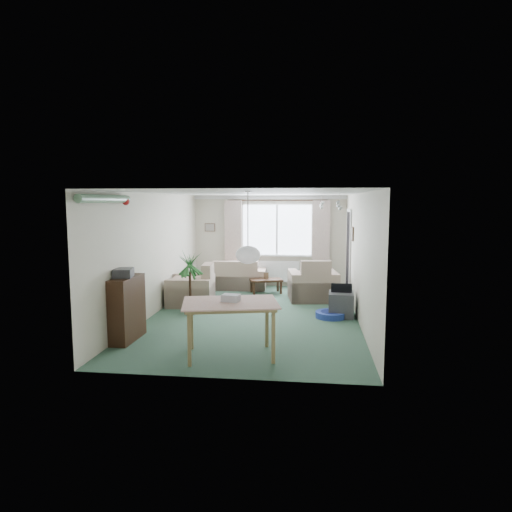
# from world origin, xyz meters

# --- Properties ---
(ground) EXTENTS (6.50, 6.50, 0.00)m
(ground) POSITION_xyz_m (0.00, 0.00, 0.00)
(ground) COLOR #2F4F3D
(window) EXTENTS (1.80, 0.03, 1.30)m
(window) POSITION_xyz_m (0.20, 3.23, 1.50)
(window) COLOR white
(curtain_rod) EXTENTS (2.60, 0.03, 0.03)m
(curtain_rod) POSITION_xyz_m (0.20, 3.15, 2.27)
(curtain_rod) COLOR black
(curtain_left) EXTENTS (0.45, 0.08, 2.00)m
(curtain_left) POSITION_xyz_m (-0.95, 3.13, 1.27)
(curtain_left) COLOR beige
(curtain_right) EXTENTS (0.45, 0.08, 2.00)m
(curtain_right) POSITION_xyz_m (1.35, 3.13, 1.27)
(curtain_right) COLOR beige
(radiator) EXTENTS (1.20, 0.10, 0.55)m
(radiator) POSITION_xyz_m (0.20, 3.19, 0.40)
(radiator) COLOR white
(doorway) EXTENTS (0.03, 0.95, 2.00)m
(doorway) POSITION_xyz_m (1.99, 2.20, 1.00)
(doorway) COLOR black
(pendant_lamp) EXTENTS (0.36, 0.36, 0.36)m
(pendant_lamp) POSITION_xyz_m (0.20, -2.30, 1.48)
(pendant_lamp) COLOR white
(tinsel_garland) EXTENTS (1.60, 1.60, 0.12)m
(tinsel_garland) POSITION_xyz_m (-1.92, -2.30, 2.28)
(tinsel_garland) COLOR #196626
(bauble_cluster_a) EXTENTS (0.20, 0.20, 0.20)m
(bauble_cluster_a) POSITION_xyz_m (1.30, 0.90, 2.22)
(bauble_cluster_a) COLOR silver
(bauble_cluster_b) EXTENTS (0.20, 0.20, 0.20)m
(bauble_cluster_b) POSITION_xyz_m (1.60, -0.30, 2.22)
(bauble_cluster_b) COLOR silver
(wall_picture_back) EXTENTS (0.28, 0.03, 0.22)m
(wall_picture_back) POSITION_xyz_m (-1.60, 3.23, 1.55)
(wall_picture_back) COLOR brown
(wall_picture_right) EXTENTS (0.03, 0.24, 0.30)m
(wall_picture_right) POSITION_xyz_m (1.98, 1.20, 1.55)
(wall_picture_right) COLOR brown
(sofa) EXTENTS (1.53, 0.87, 0.75)m
(sofa) POSITION_xyz_m (-0.80, 2.75, 0.37)
(sofa) COLOR beige
(sofa) RESTS_ON ground
(armchair_corner) EXTENTS (1.20, 1.16, 0.95)m
(armchair_corner) POSITION_xyz_m (1.15, 1.62, 0.48)
(armchair_corner) COLOR #B2AC86
(armchair_corner) RESTS_ON ground
(armchair_left) EXTENTS (1.03, 1.08, 0.90)m
(armchair_left) POSITION_xyz_m (-1.50, 0.83, 0.45)
(armchair_left) COLOR beige
(armchair_left) RESTS_ON ground
(coffee_table) EXTENTS (0.86, 0.64, 0.35)m
(coffee_table) POSITION_xyz_m (0.01, 2.25, 0.17)
(coffee_table) COLOR black
(coffee_table) RESTS_ON ground
(photo_frame) EXTENTS (0.12, 0.03, 0.16)m
(photo_frame) POSITION_xyz_m (0.01, 2.29, 0.43)
(photo_frame) COLOR brown
(photo_frame) RESTS_ON coffee_table
(bookshelf) EXTENTS (0.31, 0.86, 1.04)m
(bookshelf) POSITION_xyz_m (-1.84, -1.83, 0.52)
(bookshelf) COLOR black
(bookshelf) RESTS_ON ground
(hifi_box) EXTENTS (0.34, 0.40, 0.14)m
(hifi_box) POSITION_xyz_m (-1.87, -1.86, 1.11)
(hifi_box) COLOR #313235
(hifi_box) RESTS_ON bookshelf
(houseplant) EXTENTS (0.70, 0.70, 1.23)m
(houseplant) POSITION_xyz_m (-1.29, -0.01, 0.62)
(houseplant) COLOR #1A4C28
(houseplant) RESTS_ON ground
(dining_table) EXTENTS (1.40, 1.09, 0.78)m
(dining_table) POSITION_xyz_m (-0.05, -2.39, 0.39)
(dining_table) COLOR #A18957
(dining_table) RESTS_ON ground
(gift_box) EXTENTS (0.28, 0.22, 0.12)m
(gift_box) POSITION_xyz_m (-0.05, -2.35, 0.84)
(gift_box) COLOR #B9B9C5
(gift_box) RESTS_ON dining_table
(tv_cube) EXTENTS (0.51, 0.55, 0.48)m
(tv_cube) POSITION_xyz_m (1.70, 0.13, 0.24)
(tv_cube) COLOR #393A3F
(tv_cube) RESTS_ON ground
(pet_bed) EXTENTS (0.66, 0.66, 0.12)m
(pet_bed) POSITION_xyz_m (1.50, 0.01, 0.06)
(pet_bed) COLOR navy
(pet_bed) RESTS_ON ground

